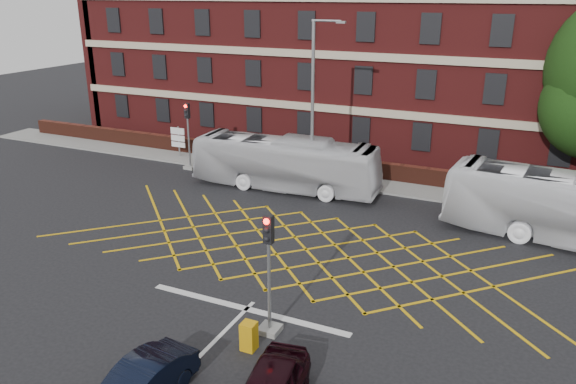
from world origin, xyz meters
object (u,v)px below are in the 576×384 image
at_px(traffic_light_near, 269,286).
at_px(direction_signs, 178,138).
at_px(utility_cabinet, 249,336).
at_px(traffic_light_far, 189,142).
at_px(street_lamp, 313,136).
at_px(bus_left, 285,163).

bearing_deg(traffic_light_near, direction_signs, 132.99).
bearing_deg(direction_signs, utility_cabinet, -49.27).
xyz_separation_m(traffic_light_near, traffic_light_far, (-13.00, 14.44, 0.00)).
xyz_separation_m(traffic_light_far, utility_cabinet, (12.83, -15.58, -1.28)).
bearing_deg(street_lamp, direction_signs, 166.50).
bearing_deg(traffic_light_far, bus_left, -7.47).
relative_size(bus_left, direction_signs, 5.00).
xyz_separation_m(traffic_light_near, direction_signs, (-15.12, 16.23, -0.39)).
bearing_deg(utility_cabinet, direction_signs, 130.73).
bearing_deg(traffic_light_far, utility_cabinet, -50.54).
distance_m(traffic_light_near, traffic_light_far, 19.43).
distance_m(street_lamp, utility_cabinet, 15.48).
height_order(traffic_light_near, utility_cabinet, traffic_light_near).
height_order(street_lamp, direction_signs, street_lamp).
height_order(bus_left, utility_cabinet, bus_left).
bearing_deg(bus_left, traffic_light_far, 80.14).
xyz_separation_m(traffic_light_far, direction_signs, (-2.12, 1.78, -0.39)).
xyz_separation_m(street_lamp, direction_signs, (-11.07, 2.66, -1.95)).
bearing_deg(utility_cabinet, bus_left, 110.85).
bearing_deg(street_lamp, traffic_light_near, -73.37).
distance_m(direction_signs, utility_cabinet, 22.93).
relative_size(traffic_light_near, traffic_light_far, 1.00).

